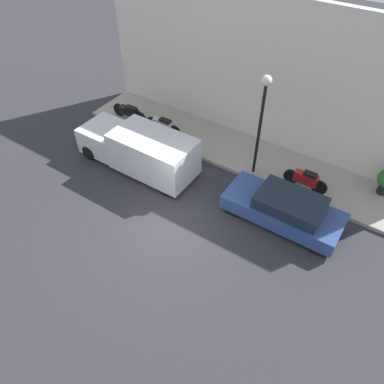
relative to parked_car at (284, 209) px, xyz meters
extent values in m
plane|color=#2D2D33|center=(-2.43, 3.32, -0.60)|extent=(60.00, 60.00, 0.00)
cube|color=gray|center=(2.66, 3.32, -0.52)|extent=(2.65, 15.30, 0.16)
cube|color=silver|center=(4.13, 3.32, 2.57)|extent=(0.30, 15.30, 6.34)
cube|color=#2D4784|center=(0.00, 0.06, -0.13)|extent=(1.75, 4.30, 0.58)
cube|color=#192333|center=(0.00, -0.16, 0.39)|extent=(1.54, 2.36, 0.46)
cylinder|color=black|center=(-0.76, 1.72, -0.27)|extent=(0.20, 0.67, 0.67)
cylinder|color=black|center=(0.76, 1.72, -0.27)|extent=(0.20, 0.67, 0.67)
cylinder|color=black|center=(-0.76, -1.60, -0.27)|extent=(0.20, 0.67, 0.67)
cylinder|color=black|center=(0.76, -1.60, -0.27)|extent=(0.20, 0.67, 0.67)
cube|color=silver|center=(-0.46, 5.57, 0.39)|extent=(1.89, 3.43, 1.62)
cube|color=silver|center=(-0.46, 8.21, 0.15)|extent=(1.79, 1.85, 1.14)
cube|color=#192333|center=(-0.46, 8.48, 0.47)|extent=(1.61, 1.01, 0.45)
cylinder|color=black|center=(-1.27, 8.54, -0.27)|extent=(0.22, 0.67, 0.67)
cylinder|color=black|center=(0.36, 8.54, -0.27)|extent=(0.22, 0.67, 0.67)
cylinder|color=black|center=(-1.27, 4.44, -0.27)|extent=(0.22, 0.67, 0.67)
cylinder|color=black|center=(0.36, 4.44, -0.27)|extent=(0.22, 0.67, 0.67)
cube|color=black|center=(1.91, 8.93, 0.01)|extent=(0.30, 1.08, 0.36)
cube|color=black|center=(1.91, 8.78, 0.25)|extent=(0.27, 0.59, 0.12)
cylinder|color=black|center=(1.91, 9.62, -0.12)|extent=(0.10, 0.64, 0.64)
cylinder|color=black|center=(1.91, 8.24, -0.12)|extent=(0.10, 0.64, 0.64)
cube|color=#B21E1E|center=(1.94, -0.05, 0.04)|extent=(0.30, 0.95, 0.44)
cube|color=black|center=(1.94, -0.18, 0.32)|extent=(0.27, 0.52, 0.12)
cylinder|color=black|center=(1.94, 0.53, -0.13)|extent=(0.10, 0.62, 0.62)
cylinder|color=black|center=(1.94, -0.64, -0.13)|extent=(0.10, 0.62, 0.62)
cube|color=#B7B7BF|center=(1.93, 6.90, 0.01)|extent=(0.30, 1.03, 0.39)
cube|color=black|center=(1.93, 6.76, 0.26)|extent=(0.27, 0.56, 0.12)
cylinder|color=black|center=(1.93, 7.57, -0.14)|extent=(0.10, 0.60, 0.60)
cylinder|color=black|center=(1.93, 6.23, -0.14)|extent=(0.10, 0.60, 0.60)
cylinder|color=black|center=(1.74, 2.08, 1.55)|extent=(0.12, 0.12, 4.00)
sphere|color=silver|center=(1.74, 2.08, 3.67)|extent=(0.38, 0.38, 0.38)
cylinder|color=black|center=(3.35, -2.72, -0.22)|extent=(0.37, 0.37, 0.45)
camera|label=1|loc=(-9.62, -2.34, 9.82)|focal=35.00mm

